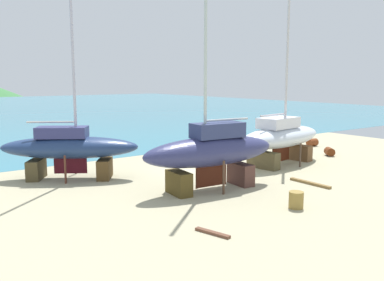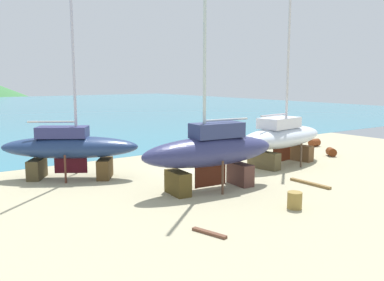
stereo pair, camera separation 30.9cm
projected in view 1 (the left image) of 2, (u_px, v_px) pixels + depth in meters
ground_plane at (249, 186)px, 22.29m from camera, size 45.68×45.68×0.00m
sailboat_mid_port at (281, 137)px, 27.84m from camera, size 8.36×3.89×11.45m
sailboat_large_starboard at (212, 151)px, 21.38m from camera, size 7.86×2.69×12.61m
sailboat_small_center at (69, 147)px, 23.72m from camera, size 7.70×6.09×13.88m
worker at (203, 148)px, 29.65m from camera, size 0.32×0.48×1.63m
barrel_tar_black at (296, 200)px, 18.44m from camera, size 0.74×0.74×0.75m
barrel_ochre at (330, 152)px, 31.07m from camera, size 0.99×1.03×0.61m
barrel_tipped_left at (243, 147)px, 32.58m from camera, size 0.83×0.83×0.80m
barrel_tipped_right at (312, 142)px, 35.49m from camera, size 0.91×0.71×0.65m
timber_short_skew at (212, 233)px, 15.38m from camera, size 0.59×1.50×0.10m
timber_long_aft at (310, 183)px, 22.67m from camera, size 0.26×2.60×0.14m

